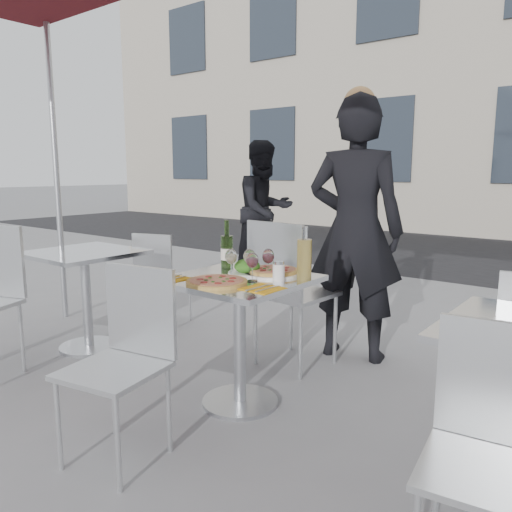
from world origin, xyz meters
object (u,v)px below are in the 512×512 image
Objects in this scene: side_table_left at (85,279)px; side_chair_lfar at (159,271)px; wine_bottle at (227,250)px; sugar_shaker at (279,271)px; carafe at (304,258)px; pedestrian_a at (265,209)px; wineglass_white_b at (249,257)px; salad_plate at (247,268)px; wineglass_red_a at (252,261)px; wineglass_red_b at (268,257)px; napkin_right at (263,288)px; chair_near at (126,346)px; napkin_left at (170,278)px; pizza_near at (217,282)px; wineglass_white_a at (231,257)px; side_chair_rnear at (492,436)px; pizza_far at (273,272)px; chair_far at (286,283)px; main_table at (240,314)px; woman_diner at (355,230)px.

side_table_left is 0.71m from side_chair_lfar.
wine_bottle is 2.76× the size of sugar_shaker.
carafe is 0.16m from sugar_shaker.
pedestrian_a is at bearing -93.46° from side_chair_lfar.
salad_plate is at bearing 138.28° from wineglass_white_b.
wineglass_white_b reaches higher than side_chair_lfar.
wine_bottle reaches higher than wineglass_white_b.
wineglass_white_b is (-0.28, -0.13, -0.01)m from carafe.
wineglass_red_b is at bearing 93.68° from wineglass_red_a.
napkin_right is at bearing -58.41° from wineglass_red_b.
chair_near reaches higher than napkin_left.
sugar_shaker reaches higher than napkin_left.
side_chair_lfar is 1.92m from carafe.
wineglass_white_b is at bearing 135.86° from wineglass_red_a.
wineglass_white_a is at bearing 107.03° from pizza_near.
side_chair_rnear is at bearing -6.45° from napkin_left.
pizza_near is 1.11× the size of carafe.
side_chair_rnear is 3.88× the size of salad_plate.
wineglass_red_a reaches higher than side_table_left.
pizza_far is 1.63× the size of napkin_left.
napkin_right is at bearing 11.86° from pizza_near.
wineglass_white_a reaches higher than pizza_far.
salad_plate is at bearing 140.19° from side_chair_lfar.
wine_bottle is at bearing 123.79° from pizza_near.
pedestrian_a is 3.85m from napkin_right.
side_table_left is at bearing -173.35° from wine_bottle.
wineglass_white_b is at bearing -115.87° from pizza_far.
pedestrian_a is 3.65m from sugar_shaker.
wineglass_white_a is (-0.14, -0.20, 0.09)m from pizza_far.
chair_far is at bearing 79.24° from napkin_left.
napkin_left is 1.00× the size of napkin_right.
side_chair_rnear is 7.98× the size of sugar_shaker.
side_chair_rnear is 4.26× the size of napkin_right.
pedestrian_a is at bearing 107.30° from chair_near.
pedestrian_a is 5.89× the size of carafe.
wine_bottle is 0.58m from napkin_right.
main_table is 3.75× the size of napkin_left.
sugar_shaker is 0.28m from wineglass_white_a.
main_table is at bearing -163.11° from sugar_shaker.
wineglass_white_b is at bearing 56.57° from main_table.
salad_plate reaches higher than napkin_left.
chair_far is at bearing 120.75° from sugar_shaker.
wine_bottle is 0.43m from napkin_left.
woman_diner reaches higher than wineglass_red_b.
pedestrian_a reaches higher than wine_bottle.
woman_diner is 1.12m from wineglass_white_a.
napkin_right is at bearing 156.62° from side_chair_rnear.
main_table is 0.30m from pizza_near.
salad_plate reaches higher than side_table_left.
salad_plate is 2.06× the size of sugar_shaker.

